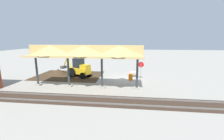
# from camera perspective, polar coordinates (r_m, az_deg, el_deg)

# --- Properties ---
(ground_plane) EXTENTS (120.00, 120.00, 0.00)m
(ground_plane) POSITION_cam_1_polar(r_m,az_deg,el_deg) (21.17, 5.34, -3.51)
(ground_plane) COLOR #9E998E
(dirt_work_zone) EXTENTS (9.99, 7.00, 0.01)m
(dirt_work_zone) POSITION_cam_1_polar(r_m,az_deg,el_deg) (24.10, -16.09, -2.03)
(dirt_work_zone) COLOR #42301E
(dirt_work_zone) RESTS_ON ground
(platform_canopy) EXTENTS (13.08, 3.20, 4.90)m
(platform_canopy) POSITION_cam_1_polar(r_m,az_deg,el_deg) (17.15, -10.54, 6.91)
(platform_canopy) COLOR #9E998E
(platform_canopy) RESTS_ON ground
(rail_tracks) EXTENTS (60.00, 2.58, 0.15)m
(rail_tracks) POSITION_cam_1_polar(r_m,az_deg,el_deg) (13.78, 4.45, -11.94)
(rail_tracks) COLOR slate
(rail_tracks) RESTS_ON ground
(stop_sign) EXTENTS (0.75, 0.16, 2.48)m
(stop_sign) POSITION_cam_1_polar(r_m,az_deg,el_deg) (20.91, 10.97, 1.18)
(stop_sign) COLOR gray
(stop_sign) RESTS_ON ground
(backhoe) EXTENTS (5.31, 3.17, 2.82)m
(backhoe) POSITION_cam_1_polar(r_m,az_deg,el_deg) (22.70, -12.45, 0.57)
(backhoe) COLOR yellow
(backhoe) RESTS_ON ground
(dirt_mound) EXTENTS (6.28, 6.28, 1.70)m
(dirt_mound) POSITION_cam_1_polar(r_m,az_deg,el_deg) (25.44, -19.72, -1.55)
(dirt_mound) COLOR #42301E
(dirt_mound) RESTS_ON ground
(concrete_pipe) EXTENTS (1.05, 0.86, 0.83)m
(concrete_pipe) POSITION_cam_1_polar(r_m,az_deg,el_deg) (22.86, 8.26, -1.36)
(concrete_pipe) COLOR #9E9384
(concrete_pipe) RESTS_ON ground
(traffic_barrel) EXTENTS (0.56, 0.56, 0.90)m
(traffic_barrel) POSITION_cam_1_polar(r_m,az_deg,el_deg) (20.64, 7.08, -2.66)
(traffic_barrel) COLOR orange
(traffic_barrel) RESTS_ON ground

